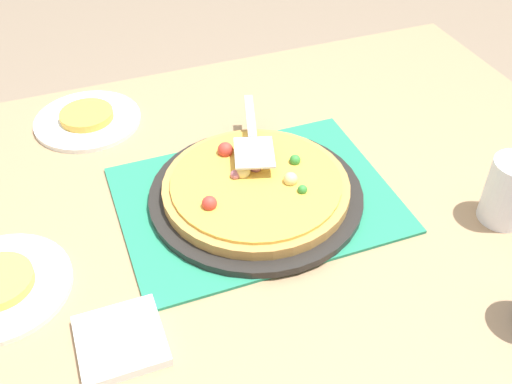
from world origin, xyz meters
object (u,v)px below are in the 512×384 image
(cup_corner, at_px, (509,191))
(pizza_server, at_px, (253,137))
(pizza_pan, at_px, (256,195))
(served_slice_right, at_px, (87,115))
(pizza, at_px, (256,186))
(plate_far_right, at_px, (88,120))
(napkin_stack, at_px, (121,341))

(cup_corner, relative_size, pizza_server, 0.52)
(pizza_pan, distance_m, pizza_server, 0.11)
(served_slice_right, bearing_deg, pizza, 124.61)
(pizza_pan, bearing_deg, cup_corner, 153.41)
(plate_far_right, bearing_deg, pizza_server, 136.17)
(pizza, relative_size, plate_far_right, 1.50)
(pizza_server, bearing_deg, pizza_pan, 73.07)
(plate_far_right, relative_size, pizza_server, 0.95)
(napkin_stack, bearing_deg, served_slice_right, -94.12)
(plate_far_right, relative_size, napkin_stack, 1.83)
(pizza, distance_m, served_slice_right, 0.43)
(pizza_pan, height_order, napkin_stack, pizza_pan)
(napkin_stack, bearing_deg, pizza_server, -135.30)
(served_slice_right, distance_m, napkin_stack, 0.57)
(pizza_server, distance_m, napkin_stack, 0.45)
(plate_far_right, distance_m, served_slice_right, 0.01)
(pizza_pan, relative_size, served_slice_right, 3.45)
(pizza_pan, xyz_separation_m, napkin_stack, (0.29, 0.22, -0.01))
(plate_far_right, xyz_separation_m, napkin_stack, (0.04, 0.57, 0.00))
(pizza_pan, bearing_deg, plate_far_right, -55.51)
(pizza_pan, relative_size, cup_corner, 3.17)
(pizza_pan, bearing_deg, pizza_server, -106.93)
(pizza_pan, height_order, pizza, pizza)
(pizza_pan, distance_m, pizza, 0.02)
(served_slice_right, height_order, cup_corner, cup_corner)
(pizza_pan, distance_m, served_slice_right, 0.43)
(pizza_pan, bearing_deg, pizza, -89.89)
(cup_corner, bearing_deg, pizza_server, -38.87)
(pizza_pan, relative_size, pizza, 1.15)
(served_slice_right, bearing_deg, pizza_server, 136.17)
(served_slice_right, distance_m, cup_corner, 0.83)
(served_slice_right, bearing_deg, plate_far_right, 0.00)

